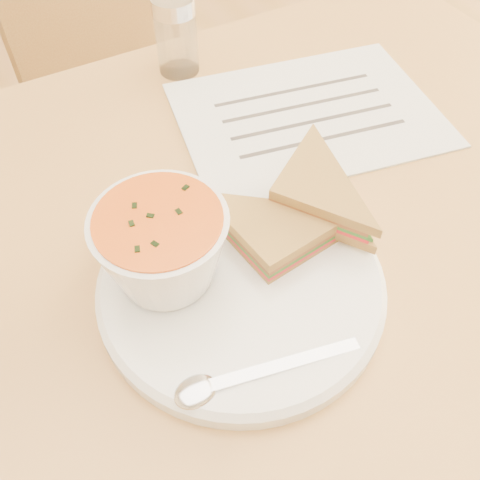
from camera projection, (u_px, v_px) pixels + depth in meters
floor at (248, 433)px, 1.18m from camera, size 5.00×6.00×0.01m
dining_table at (250, 355)px, 0.89m from camera, size 1.00×0.70×0.75m
chair_far at (160, 130)px, 1.16m from camera, size 0.47×0.47×0.87m
plate at (241, 285)px, 0.52m from camera, size 0.35×0.35×0.02m
soup_bowl at (163, 250)px, 0.48m from camera, size 0.13×0.13×0.08m
sandwich_half_a at (269, 278)px, 0.49m from camera, size 0.13×0.13×0.04m
sandwich_half_b at (268, 203)px, 0.53m from camera, size 0.16×0.16×0.04m
spoon at (261, 372)px, 0.45m from camera, size 0.19×0.08×0.01m
paper_menu at (308, 114)px, 0.69m from camera, size 0.37×0.30×0.00m
condiment_shaker at (176, 35)px, 0.72m from camera, size 0.08×0.08×0.10m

